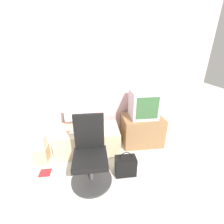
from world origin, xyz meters
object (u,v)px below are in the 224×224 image
object	(u,v)px
mouse	(92,131)
office_chair	(90,157)
book	(45,173)
main_monitor	(80,114)
handbag	(126,166)
crt_tv	(144,104)
cardboard_box_lower	(41,154)
keyboard	(79,132)

from	to	relation	value
mouse	office_chair	distance (m)	0.59
book	mouse	bearing A→B (deg)	29.53
main_monitor	handbag	size ratio (longest dim) A/B	1.38
office_chair	handbag	size ratio (longest dim) A/B	2.41
mouse	crt_tv	world-z (taller)	crt_tv
main_monitor	office_chair	size ratio (longest dim) A/B	0.58
crt_tv	cardboard_box_lower	xyz separation A→B (m)	(-1.84, -0.34, -0.68)
office_chair	keyboard	bearing A→B (deg)	108.69
main_monitor	cardboard_box_lower	xyz separation A→B (m)	(-0.65, -0.39, -0.52)
crt_tv	book	world-z (taller)	crt_tv
office_chair	handbag	world-z (taller)	office_chair
mouse	office_chair	world-z (taller)	office_chair
crt_tv	office_chair	size ratio (longest dim) A/B	0.53
crt_tv	book	xyz separation A→B (m)	(-1.72, -0.64, -0.81)
cardboard_box_lower	main_monitor	bearing A→B (deg)	30.59
main_monitor	handbag	bearing A→B (deg)	-50.61
office_chair	main_monitor	bearing A→B (deg)	102.05
cardboard_box_lower	book	world-z (taller)	cardboard_box_lower
crt_tv	office_chair	distance (m)	1.36
keyboard	mouse	xyz separation A→B (m)	(0.23, -0.00, 0.01)
keyboard	crt_tv	bearing A→B (deg)	10.36
office_chair	book	distance (m)	0.82
mouse	office_chair	bearing A→B (deg)	-92.73
main_monitor	keyboard	bearing A→B (deg)	-93.70
keyboard	office_chair	distance (m)	0.62
book	crt_tv	bearing A→B (deg)	20.57
crt_tv	book	bearing A→B (deg)	-159.43
mouse	crt_tv	size ratio (longest dim) A/B	0.11
crt_tv	book	size ratio (longest dim) A/B	3.15
handbag	book	size ratio (longest dim) A/B	2.48
crt_tv	handbag	xyz separation A→B (m)	(-0.49, -0.80, -0.66)
keyboard	handbag	size ratio (longest dim) A/B	0.73
mouse	crt_tv	distance (m)	1.06
mouse	book	size ratio (longest dim) A/B	0.36
crt_tv	office_chair	xyz separation A→B (m)	(-1.00, -0.81, -0.44)
office_chair	handbag	xyz separation A→B (m)	(0.51, 0.01, -0.23)
book	main_monitor	bearing A→B (deg)	52.32
cardboard_box_lower	office_chair	bearing A→B (deg)	-29.16
office_chair	book	xyz separation A→B (m)	(-0.71, 0.16, -0.37)
keyboard	book	xyz separation A→B (m)	(-0.51, -0.42, -0.43)
office_chair	crt_tv	bearing A→B (deg)	38.89
keyboard	book	world-z (taller)	keyboard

